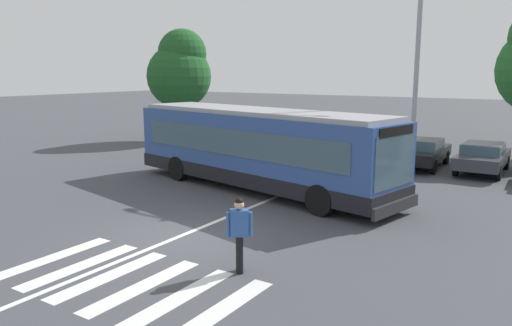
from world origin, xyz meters
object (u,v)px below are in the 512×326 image
at_px(parked_car_charcoal, 483,156).
at_px(background_tree_left, 180,70).
at_px(parked_car_silver, 363,148).
at_px(city_transit_bus, 258,148).
at_px(parked_car_champagne, 313,143).
at_px(parked_car_blue, 269,140).
at_px(parked_car_black, 422,151).
at_px(pedestrian_crossing_street, 239,231).
at_px(twin_arm_street_lamp, 418,42).

xyz_separation_m(parked_car_charcoal, background_tree_left, (-18.30, 0.73, 3.81)).
relative_size(parked_car_silver, background_tree_left, 0.64).
bearing_deg(city_transit_bus, parked_car_charcoal, 50.44).
bearing_deg(parked_car_charcoal, parked_car_champagne, -176.10).
relative_size(city_transit_bus, parked_car_champagne, 2.67).
height_order(city_transit_bus, background_tree_left, background_tree_left).
height_order(parked_car_blue, parked_car_champagne, same).
relative_size(parked_car_black, background_tree_left, 0.64).
bearing_deg(pedestrian_crossing_street, parked_car_blue, 119.16).
bearing_deg(parked_car_black, parked_car_silver, -170.42).
bearing_deg(twin_arm_street_lamp, parked_car_blue, 164.55).
bearing_deg(city_transit_bus, parked_car_champagne, 100.40).
height_order(parked_car_champagne, parked_car_silver, same).
distance_m(parked_car_silver, parked_car_charcoal, 5.40).
relative_size(city_transit_bus, parked_car_black, 2.64).
bearing_deg(parked_car_champagne, pedestrian_crossing_street, -69.62).
height_order(twin_arm_street_lamp, background_tree_left, twin_arm_street_lamp).
relative_size(pedestrian_crossing_street, parked_car_champagne, 0.38).
bearing_deg(pedestrian_crossing_street, twin_arm_street_lamp, 88.20).
bearing_deg(parked_car_champagne, parked_car_blue, -177.45).
xyz_separation_m(city_transit_bus, parked_car_champagne, (-1.39, 7.56, -0.82)).
xyz_separation_m(parked_car_champagne, parked_car_silver, (2.72, -0.03, 0.00)).
xyz_separation_m(pedestrian_crossing_street, background_tree_left, (-15.61, 15.83, 3.61)).
bearing_deg(parked_car_champagne, parked_car_charcoal, 3.90).
distance_m(parked_car_silver, twin_arm_street_lamp, 6.22).
height_order(parked_car_blue, background_tree_left, background_tree_left).
height_order(parked_car_silver, parked_car_charcoal, same).
bearing_deg(twin_arm_street_lamp, parked_car_black, 96.18).
bearing_deg(parked_car_silver, parked_car_black, 9.58).
bearing_deg(parked_car_charcoal, background_tree_left, 177.70).
bearing_deg(parked_car_charcoal, parked_car_silver, -173.78).
bearing_deg(pedestrian_crossing_street, parked_car_black, 89.74).
xyz_separation_m(parked_car_charcoal, twin_arm_street_lamp, (-2.30, -3.00, 4.84)).
bearing_deg(pedestrian_crossing_street, parked_car_champagne, 110.38).
relative_size(parked_car_blue, parked_car_silver, 1.02).
height_order(city_transit_bus, parked_car_champagne, city_transit_bus).
relative_size(pedestrian_crossing_street, parked_car_silver, 0.38).
bearing_deg(background_tree_left, twin_arm_street_lamp, -13.14).
relative_size(twin_arm_street_lamp, background_tree_left, 1.28).
bearing_deg(background_tree_left, parked_car_charcoal, -2.30).
distance_m(parked_car_champagne, parked_car_black, 5.49).
xyz_separation_m(parked_car_champagne, parked_car_black, (5.47, 0.43, 0.00)).
height_order(parked_car_charcoal, background_tree_left, background_tree_left).
bearing_deg(parked_car_silver, parked_car_blue, -179.10).
distance_m(parked_car_champagne, twin_arm_street_lamp, 7.93).
bearing_deg(pedestrian_crossing_street, parked_car_silver, 100.48).
bearing_deg(parked_car_silver, parked_car_champagne, 179.29).
relative_size(pedestrian_crossing_street, parked_car_charcoal, 0.38).
distance_m(pedestrian_crossing_street, parked_car_silver, 14.75).
bearing_deg(twin_arm_street_lamp, parked_car_silver, 141.77).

